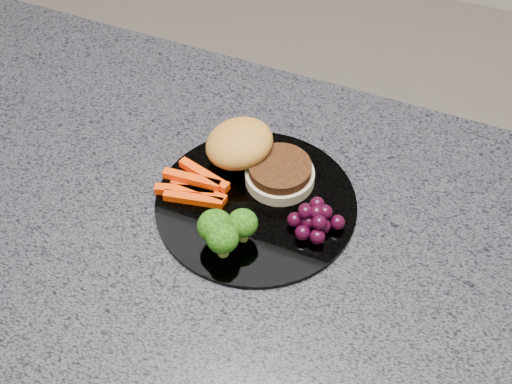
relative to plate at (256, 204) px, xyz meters
The scene contains 6 objects.
countertop 0.04m from the plate, 68.26° to the right, with size 1.20×0.60×0.04m, color #44434D.
plate is the anchor object (origin of this frame).
burger 0.07m from the plate, 115.63° to the left, with size 0.16×0.11×0.05m.
carrot_sticks 0.08m from the plate, behind, with size 0.10×0.06×0.02m.
broccoli 0.08m from the plate, 96.10° to the right, with size 0.07×0.07×0.05m.
grape_bunch 0.09m from the plate, ahead, with size 0.07×0.06×0.03m.
Camera 1 is at (0.21, -0.51, 1.61)m, focal length 50.00 mm.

